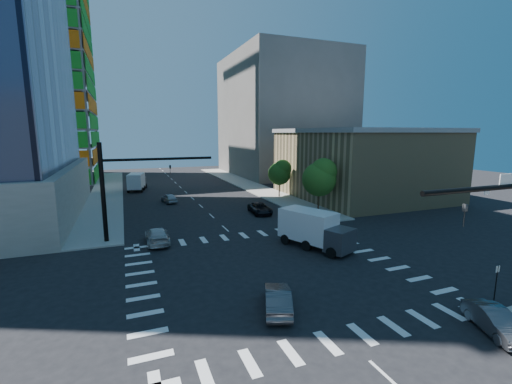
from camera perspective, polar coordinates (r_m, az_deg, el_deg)
name	(u,v)px	position (r m, az deg, el deg)	size (l,w,h in m)	color
ground	(271,271)	(25.73, 2.56, -12.97)	(160.00, 160.00, 0.00)	black
road_markings	(271,271)	(25.73, 2.56, -12.96)	(20.00, 20.00, 0.01)	silver
sidewalk_ne	(247,185)	(66.27, -1.50, 1.25)	(5.00, 60.00, 0.15)	gray
sidewalk_nw	(107,193)	(62.53, -23.60, -0.10)	(5.00, 60.00, 0.15)	gray
construction_building	(20,58)	(86.72, -34.63, 17.89)	(25.16, 34.50, 70.60)	slate
commercial_building	(361,163)	(55.94, 17.15, 4.63)	(20.50, 22.50, 10.60)	tan
bg_building_ne	(282,116)	(85.07, 4.37, 12.53)	(24.00, 30.00, 28.00)	#635E59
signal_mast_nw	(120,183)	(33.48, -21.69, 1.46)	(10.20, 0.40, 9.00)	black
tree_south	(320,177)	(42.30, 10.70, 2.50)	(4.16, 4.16, 6.82)	#382316
tree_north	(280,172)	(53.00, 4.09, 3.33)	(3.54, 3.52, 5.78)	#382316
no_parking_sign	(497,279)	(25.46, 35.17, -11.74)	(0.30, 0.06, 2.20)	black
car_nb_right	(495,321)	(21.98, 35.01, -17.20)	(1.32, 3.79, 1.25)	#535459
car_nb_far	(260,208)	(42.76, 0.67, -2.74)	(2.17, 4.72, 1.31)	black
car_sb_near	(157,236)	(32.75, -16.18, -6.99)	(1.98, 4.86, 1.41)	#B4B4B4
car_sb_mid	(169,198)	(51.00, -14.26, -0.99)	(1.56, 3.87, 1.32)	#A4A5AC
car_sb_cross	(278,299)	(20.36, 3.65, -17.34)	(1.43, 4.09, 1.35)	#4C4C51
box_truck_near	(317,232)	(30.38, 10.11, -6.66)	(4.76, 6.65, 3.21)	black
box_truck_far	(137,183)	(63.40, -19.17, 1.47)	(3.60, 6.18, 3.04)	black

